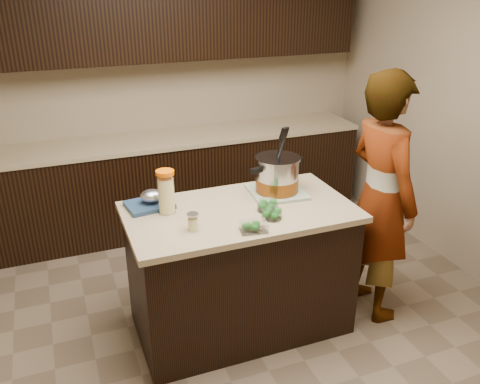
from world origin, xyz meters
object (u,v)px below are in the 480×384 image
Objects in this scene: stock_pot at (277,177)px; lemonade_pitcher at (166,193)px; island at (240,269)px; person at (381,198)px.

lemonade_pitcher is (-0.77, -0.02, 0.01)m from stock_pot.
island is 0.83× the size of person.
lemonade_pitcher is (-0.44, 0.13, 0.58)m from island.
person reaches higher than island.
island is 0.74m from lemonade_pitcher.
lemonade_pitcher is at bearing 168.70° from stock_pot.
person reaches higher than stock_pot.
person is at bearing -7.98° from island.
stock_pot is at bearing 1.74° from lemonade_pitcher.
person reaches higher than lemonade_pitcher.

